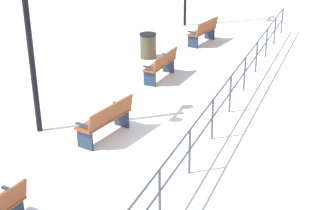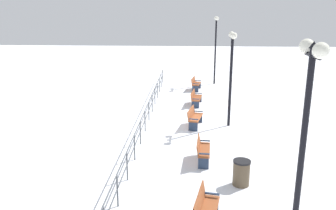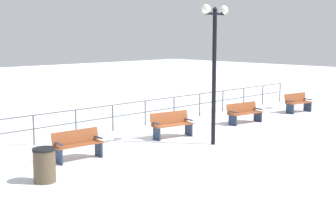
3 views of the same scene
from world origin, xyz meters
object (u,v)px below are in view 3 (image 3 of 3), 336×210
(bench_third, at_px, (172,124))
(trash_bin, at_px, (44,165))
(bench_fifth, at_px, (298,102))
(lamppost_middle, at_px, (214,49))
(bench_second, at_px, (78,144))
(bench_fourth, at_px, (244,113))

(bench_third, distance_m, trash_bin, 6.10)
(bench_fifth, distance_m, lamppost_middle, 8.57)
(bench_fifth, relative_size, lamppost_middle, 0.33)
(lamppost_middle, bearing_deg, bench_second, -108.67)
(bench_third, xyz_separation_m, bench_fifth, (0.22, 8.23, -0.02))
(bench_third, bearing_deg, bench_fourth, 99.24)
(bench_second, height_order, bench_fourth, bench_second)
(bench_fourth, distance_m, lamppost_middle, 5.00)
(bench_second, bearing_deg, lamppost_middle, 75.43)
(bench_second, distance_m, bench_third, 4.14)
(lamppost_middle, bearing_deg, bench_third, -171.71)
(bench_fourth, height_order, bench_fifth, bench_fifth)
(trash_bin, bearing_deg, lamppost_middle, 87.52)
(bench_second, height_order, bench_fifth, bench_fifth)
(bench_fifth, relative_size, trash_bin, 1.75)
(bench_fourth, distance_m, bench_fifth, 4.12)
(bench_fourth, distance_m, trash_bin, 10.12)
(lamppost_middle, bearing_deg, trash_bin, -92.48)
(bench_fourth, height_order, lamppost_middle, lamppost_middle)
(lamppost_middle, bearing_deg, bench_fourth, 112.28)
(bench_third, relative_size, bench_fifth, 1.08)
(bench_third, height_order, lamppost_middle, lamppost_middle)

